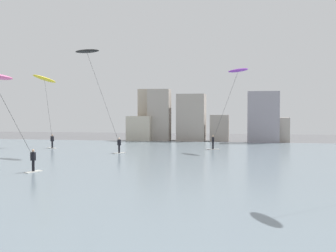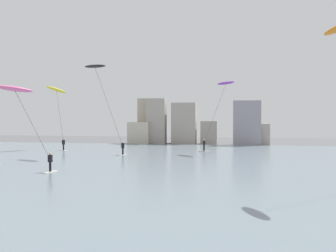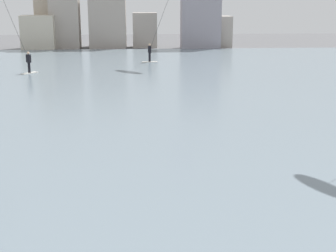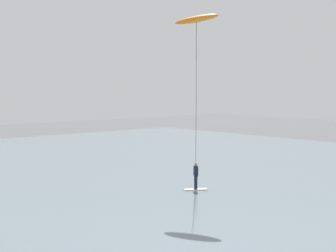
% 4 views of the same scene
% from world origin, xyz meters
% --- Properties ---
extents(water_bay, '(84.00, 52.00, 0.10)m').
position_xyz_m(water_bay, '(0.00, 30.14, 0.05)').
color(water_bay, slate).
rests_on(water_bay, ground).
extents(far_shore_buildings, '(23.73, 5.24, 7.95)m').
position_xyz_m(far_shore_buildings, '(-1.65, 58.33, 3.29)').
color(far_shore_buildings, beige).
rests_on(far_shore_buildings, ground).
extents(kitesurfer_yellow, '(4.01, 4.45, 9.02)m').
position_xyz_m(kitesurfer_yellow, '(-19.14, 44.23, 7.87)').
color(kitesurfer_yellow, silver).
rests_on(kitesurfer_yellow, water_bay).
extents(kitesurfer_purple, '(4.96, 3.28, 9.15)m').
position_xyz_m(kitesurfer_purple, '(4.16, 42.89, 8.13)').
color(kitesurfer_purple, silver).
rests_on(kitesurfer_purple, water_bay).
extents(kitesurfer_black, '(5.11, 3.65, 10.72)m').
position_xyz_m(kitesurfer_black, '(-10.25, 36.49, 9.70)').
color(kitesurfer_black, silver).
rests_on(kitesurfer_black, water_bay).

